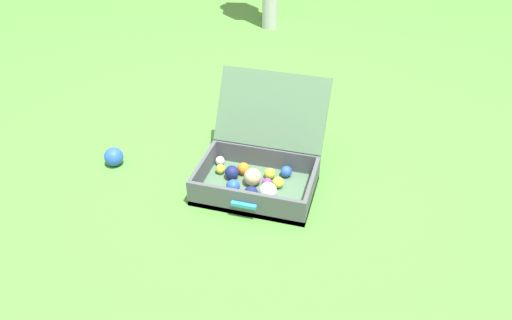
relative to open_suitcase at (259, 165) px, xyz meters
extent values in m
plane|color=#4C8C38|center=(-0.02, -0.01, -0.10)|extent=(16.00, 16.00, 0.00)
cube|color=#4C7051|center=(0.00, -0.07, -0.09)|extent=(0.52, 0.35, 0.03)
cube|color=#4C5156|center=(-0.25, -0.07, -0.04)|extent=(0.02, 0.35, 0.13)
cube|color=#4C5156|center=(0.25, -0.07, -0.04)|extent=(0.02, 0.35, 0.13)
cube|color=#4C5156|center=(0.00, -0.24, -0.04)|extent=(0.48, 0.02, 0.13)
cube|color=#4C5156|center=(0.00, 0.10, -0.04)|extent=(0.48, 0.02, 0.13)
cube|color=#4C7051|center=(0.00, 0.20, 0.18)|extent=(0.52, 0.20, 0.32)
cube|color=teal|center=(0.00, -0.26, -0.03)|extent=(0.11, 0.02, 0.02)
sphere|color=navy|center=(0.00, -0.15, -0.04)|extent=(0.06, 0.06, 0.06)
sphere|color=blue|center=(0.12, 0.05, -0.05)|extent=(0.05, 0.05, 0.05)
sphere|color=purple|center=(0.05, -0.06, -0.05)|extent=(0.05, 0.05, 0.05)
sphere|color=#CCDB38|center=(0.05, 0.02, -0.05)|extent=(0.05, 0.05, 0.05)
sphere|color=orange|center=(-0.08, 0.02, -0.05)|extent=(0.06, 0.06, 0.06)
sphere|color=white|center=(0.07, -0.13, -0.03)|extent=(0.08, 0.08, 0.08)
sphere|color=#CCDB38|center=(-0.19, -0.01, -0.05)|extent=(0.05, 0.05, 0.05)
sphere|color=white|center=(-0.21, 0.05, -0.05)|extent=(0.04, 0.04, 0.04)
sphere|color=#D1B784|center=(-0.02, -0.05, -0.03)|extent=(0.08, 0.08, 0.08)
sphere|color=blue|center=(-0.09, -0.13, -0.04)|extent=(0.06, 0.06, 0.06)
sphere|color=#CCDB38|center=(0.10, -0.04, -0.05)|extent=(0.05, 0.05, 0.05)
sphere|color=navy|center=(-0.12, -0.03, -0.04)|extent=(0.07, 0.07, 0.07)
sphere|color=blue|center=(-0.72, -0.05, -0.05)|extent=(0.09, 0.09, 0.09)
camera|label=1|loc=(0.47, -1.73, 1.29)|focal=34.10mm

